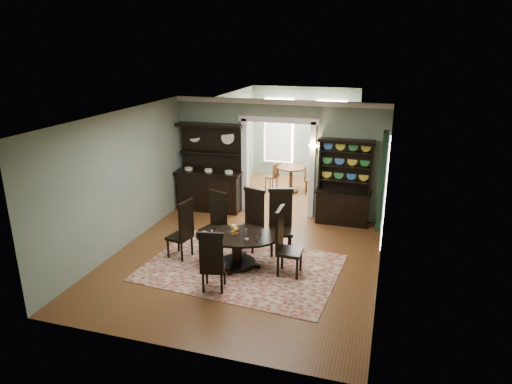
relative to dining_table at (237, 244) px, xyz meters
The scene contains 19 objects.
room 1.14m from the dining_table, 80.78° to the left, with size 5.51×6.01×3.01m.
parlor 5.83m from the dining_table, 89.60° to the left, with size 3.51×3.50×3.01m.
doorway_trim 3.40m from the dining_table, 89.29° to the left, with size 2.08×0.25×2.57m.
right_window 3.17m from the dining_table, 22.50° to the left, with size 0.15×1.47×2.12m.
wall_sconce 3.51m from the dining_table, 72.01° to the left, with size 0.27×0.21×0.21m.
rug 0.48m from the dining_table, 32.27° to the right, with size 3.81×2.66×0.01m, color maroon.
dining_table is the anchor object (origin of this frame).
centerpiece 0.27m from the dining_table, 161.21° to the left, with size 1.29×0.83×0.21m.
chair_far_left 1.03m from the dining_table, 136.00° to the left, with size 0.60×0.58×1.29m.
chair_far_mid 0.98m from the dining_table, 88.04° to the left, with size 0.60×0.58×1.34m.
chair_far_right 1.17m from the dining_table, 53.47° to the left, with size 0.64×0.62×1.41m.
chair_end_left 1.19m from the dining_table, behind, with size 0.53×0.55×1.28m.
chair_end_right 1.02m from the dining_table, ahead, with size 0.48×0.52×1.36m.
chair_near 1.14m from the dining_table, 93.79° to the right, with size 0.53×0.51×1.22m.
sideboard 3.44m from the dining_table, 121.18° to the left, with size 1.80×0.70×2.34m.
welsh_dresser 3.48m from the dining_table, 59.12° to the left, with size 1.37×0.50×2.13m.
parlor_table 5.04m from the dining_table, 90.16° to the left, with size 0.84×0.84×0.78m.
parlor_chair_left 5.09m from the dining_table, 96.53° to the left, with size 0.40×0.39×0.86m.
parlor_chair_right 5.08m from the dining_table, 84.08° to the left, with size 0.36×0.35×0.84m.
Camera 1 is at (2.76, -8.14, 4.36)m, focal length 32.00 mm.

